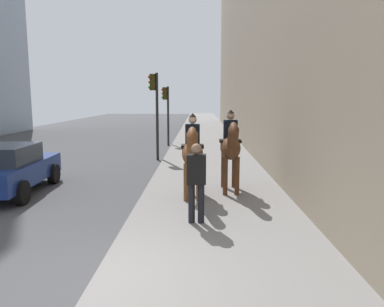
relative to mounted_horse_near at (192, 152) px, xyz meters
The scene contains 7 objects.
sidewalk_slab 4.85m from the mounted_horse_near, behind, with size 120.00×4.01×0.12m, color slate.
mounted_horse_near is the anchor object (origin of this frame).
mounted_horse_far 1.22m from the mounted_horse_near, 59.55° to the right, with size 2.15×0.60×2.31m.
pedestrian_greeting 2.07m from the mounted_horse_near, behind, with size 0.26×0.40×1.70m.
car_near_lane 5.48m from the mounted_horse_near, 82.59° to the left, with size 3.90×2.21×1.44m.
traffic_light_near_curb 6.99m from the mounted_horse_near, 14.84° to the left, with size 0.20×0.44×3.83m.
traffic_light_far_curb 11.89m from the mounted_horse_near, ahead, with size 0.20×0.44×3.41m.
Camera 1 is at (-5.00, -1.58, 2.75)m, focal length 34.63 mm.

